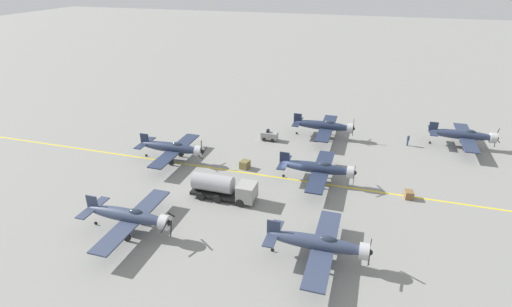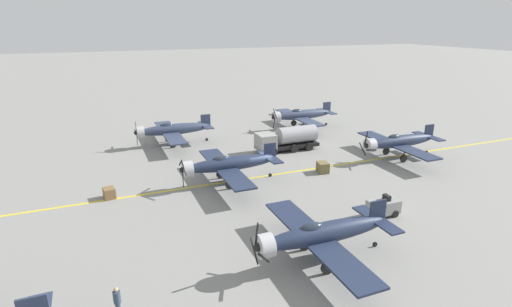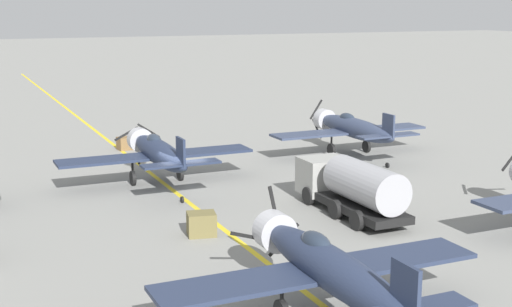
% 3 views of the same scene
% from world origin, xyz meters
% --- Properties ---
extents(ground_plane, '(400.00, 400.00, 0.00)m').
position_xyz_m(ground_plane, '(0.00, 0.00, 0.00)').
color(ground_plane, gray).
extents(taxiway_stripe, '(0.30, 160.00, 0.01)m').
position_xyz_m(taxiway_stripe, '(0.00, 0.00, 0.00)').
color(taxiway_stripe, yellow).
rests_on(taxiway_stripe, ground).
extents(airplane_mid_left, '(12.00, 9.98, 3.76)m').
position_xyz_m(airplane_mid_left, '(-15.61, 1.97, 2.01)').
color(airplane_mid_left, '#202B44').
rests_on(airplane_mid_left, ground).
extents(airplane_far_left, '(12.00, 9.98, 3.65)m').
position_xyz_m(airplane_far_left, '(-17.98, 23.02, 2.01)').
color(airplane_far_left, '#29334D').
rests_on(airplane_far_left, ground).
extents(airplane_mid_right, '(12.00, 9.98, 3.65)m').
position_xyz_m(airplane_mid_right, '(14.95, 5.91, 2.01)').
color(airplane_mid_right, '#323C56').
rests_on(airplane_mid_right, ground).
extents(airplane_near_center, '(12.00, 9.98, 3.77)m').
position_xyz_m(airplane_near_center, '(-0.56, -17.54, 2.01)').
color(airplane_near_center, '#26304A').
rests_on(airplane_near_center, ground).
extents(airplane_near_right, '(12.00, 9.98, 3.65)m').
position_xyz_m(airplane_near_right, '(16.23, -13.67, 2.01)').
color(airplane_near_right, '#343E58').
rests_on(airplane_near_right, ground).
extents(airplane_mid_center, '(12.00, 9.98, 3.65)m').
position_xyz_m(airplane_mid_center, '(-0.35, 3.37, 2.01)').
color(airplane_mid_center, '#222D46').
rests_on(airplane_mid_center, ground).
extents(fuel_tanker, '(2.68, 8.00, 2.98)m').
position_xyz_m(fuel_tanker, '(7.05, -6.81, 1.51)').
color(fuel_tanker, black).
rests_on(fuel_tanker, ground).
extents(tow_tractor, '(1.57, 2.60, 1.79)m').
position_xyz_m(tow_tractor, '(-11.86, -6.31, 0.79)').
color(tow_tractor, gray).
rests_on(tow_tractor, ground).
extents(ground_crew_walking, '(0.40, 0.40, 1.84)m').
position_xyz_m(ground_crew_walking, '(-16.12, 14.97, 1.00)').
color(ground_crew_walking, '#334256').
rests_on(ground_crew_walking, ground).
extents(supply_crate_by_tanker, '(1.53, 1.36, 1.11)m').
position_xyz_m(supply_crate_by_tanker, '(-1.28, -6.95, 0.55)').
color(supply_crate_by_tanker, brown).
rests_on(supply_crate_by_tanker, ground).
extents(supply_crate_mid_lane, '(1.28, 1.12, 0.96)m').
position_xyz_m(supply_crate_mid_lane, '(0.41, 14.58, 0.48)').
color(supply_crate_mid_lane, brown).
rests_on(supply_crate_mid_lane, ground).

